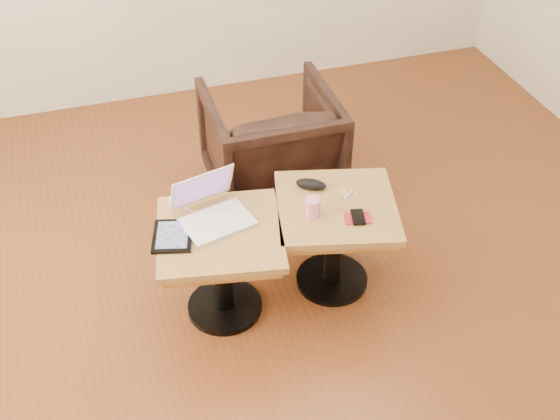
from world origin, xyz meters
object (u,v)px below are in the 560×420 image
object	(u,v)px
laptop	(212,211)
striped_cup	(313,207)
side_table_right	(335,225)
side_table_left	(221,252)
armchair	(271,144)

from	to	relation	value
laptop	striped_cup	distance (m)	0.45
side_table_right	striped_cup	distance (m)	0.22
side_table_left	laptop	distance (m)	0.19
laptop	armchair	size ratio (longest dim) A/B	0.51
armchair	side_table_right	bearing A→B (deg)	95.63
laptop	striped_cup	world-z (taller)	laptop
side_table_left	striped_cup	bearing A→B (deg)	8.05
side_table_left	laptop	size ratio (longest dim) A/B	1.77
striped_cup	armchair	xyz separation A→B (m)	(0.06, 0.85, -0.22)
side_table_right	armchair	distance (m)	0.82
side_table_left	armchair	world-z (taller)	armchair
side_table_right	striped_cup	xyz separation A→B (m)	(-0.13, -0.04, 0.17)
side_table_right	laptop	size ratio (longest dim) A/B	1.84
side_table_left	laptop	world-z (taller)	laptop
striped_cup	side_table_right	bearing A→B (deg)	15.39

